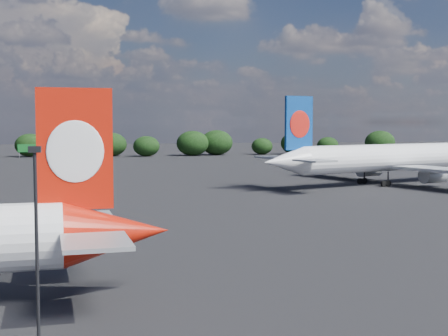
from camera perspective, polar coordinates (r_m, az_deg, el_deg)
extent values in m
plane|color=black|center=(98.92, -14.63, -2.75)|extent=(500.00, 500.00, 0.00)
cone|color=red|center=(42.45, -9.76, -5.83)|extent=(7.38, 4.97, 4.39)
cube|color=red|center=(41.64, -13.47, 1.71)|extent=(4.85, 0.85, 7.91)
ellipsoid|color=white|center=(41.39, -13.45, 1.47)|extent=(3.69, 0.49, 4.04)
ellipsoid|color=white|center=(41.91, -13.48, 1.51)|extent=(3.69, 0.49, 4.04)
cube|color=#96999D|center=(37.49, -11.65, -6.65)|extent=(4.39, 5.59, 0.26)
cube|color=#96999D|center=(47.00, -12.54, -4.46)|extent=(4.39, 5.59, 0.26)
cylinder|color=white|center=(121.22, 14.44, 0.93)|extent=(38.13, 18.02, 5.09)
cone|color=white|center=(105.79, 5.52, 0.58)|extent=(9.40, 7.57, 5.09)
cube|color=navy|center=(107.44, 6.85, 4.10)|extent=(5.44, 2.39, 9.17)
ellipsoid|color=red|center=(107.19, 6.95, 4.00)|extent=(4.09, 1.65, 4.69)
ellipsoid|color=red|center=(107.68, 6.75, 4.01)|extent=(4.09, 1.65, 4.69)
cube|color=#96999D|center=(102.61, 8.30, 0.67)|extent=(6.40, 7.31, 0.31)
cube|color=#96999D|center=(111.48, 4.64, 0.98)|extent=(6.40, 7.31, 0.31)
cube|color=#96999D|center=(132.27, 10.95, 0.54)|extent=(13.19, 21.42, 0.56)
cylinder|color=#96999D|center=(118.95, 18.60, -0.65)|extent=(5.73, 4.33, 2.75)
cube|color=#96999D|center=(118.90, 18.61, -0.31)|extent=(2.21, 1.05, 1.22)
cylinder|color=#96999D|center=(130.04, 13.12, -0.14)|extent=(5.73, 4.33, 2.75)
cube|color=#96999D|center=(129.99, 13.12, 0.17)|extent=(2.21, 1.05, 1.22)
cylinder|color=black|center=(117.89, 14.78, -0.91)|extent=(0.37, 0.37, 2.55)
cylinder|color=black|center=(117.98, 14.77, -1.38)|extent=(1.21, 0.81, 1.12)
cylinder|color=black|center=(117.18, 14.39, -1.41)|extent=(1.21, 0.81, 1.12)
cylinder|color=black|center=(122.20, 12.72, -0.70)|extent=(0.37, 0.37, 2.55)
cylinder|color=black|center=(122.29, 12.71, -1.15)|extent=(1.21, 0.81, 1.12)
cylinder|color=black|center=(121.52, 12.33, -1.18)|extent=(1.21, 0.81, 1.12)
cylinder|color=black|center=(132.79, 19.04, -0.46)|extent=(0.31, 0.31, 2.55)
cylinder|color=black|center=(132.87, 19.03, -0.90)|extent=(0.98, 0.65, 0.92)
cylinder|color=black|center=(29.27, -16.70, -8.89)|extent=(0.16, 0.16, 10.41)
cube|color=black|center=(28.55, -16.93, 1.64)|extent=(0.55, 0.30, 0.28)
cube|color=#136020|center=(215.55, -17.56, 1.74)|extent=(6.00, 0.30, 2.60)
cylinder|color=gray|center=(215.95, -18.21, 1.14)|extent=(0.20, 0.20, 2.00)
cylinder|color=gray|center=(215.39, -16.89, 1.16)|extent=(0.20, 0.20, 2.00)
cube|color=yellow|center=(220.24, -9.61, 2.13)|extent=(5.00, 0.30, 3.00)
cylinder|color=gray|center=(220.35, -9.60, 1.41)|extent=(0.30, 0.30, 2.50)
ellipsoid|color=black|center=(223.00, -17.32, 2.01)|extent=(10.26, 8.68, 7.89)
ellipsoid|color=black|center=(220.34, -13.82, 1.85)|extent=(8.25, 6.98, 6.35)
ellipsoid|color=black|center=(219.47, -10.27, 2.14)|extent=(10.63, 9.00, 8.18)
ellipsoid|color=black|center=(216.22, -7.11, 1.99)|extent=(9.14, 7.74, 7.03)
ellipsoid|color=black|center=(219.09, -2.89, 2.27)|extent=(11.40, 9.65, 8.77)
ellipsoid|color=black|center=(223.70, -0.68, 2.34)|extent=(11.66, 9.87, 8.97)
ellipsoid|color=black|center=(227.86, 3.50, 2.00)|extent=(7.84, 6.64, 6.03)
ellipsoid|color=black|center=(229.09, 6.52, 2.26)|extent=(10.63, 8.99, 8.18)
ellipsoid|color=black|center=(236.67, 9.47, 2.06)|extent=(8.14, 6.89, 6.26)
ellipsoid|color=black|center=(236.64, 14.07, 2.29)|extent=(11.31, 9.57, 8.70)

